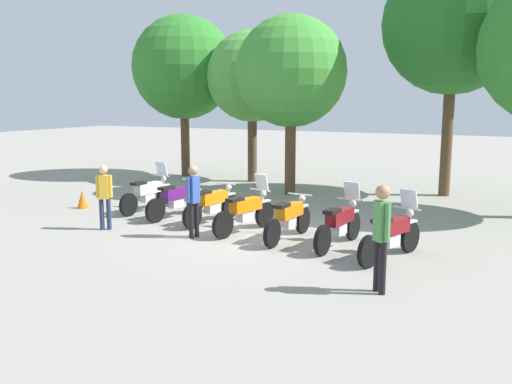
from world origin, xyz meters
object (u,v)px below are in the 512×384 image
person_0 (381,229)px  motorcycle_3 (246,211)px  person_2 (104,193)px  traffic_cone (82,199)px  person_1 (193,196)px  motorcycle_4 (289,218)px  tree_0 (184,68)px  motorcycle_0 (148,193)px  tree_2 (291,72)px  tree_3 (454,24)px  motorcycle_6 (392,234)px  motorcycle_5 (339,224)px  tree_1 (252,77)px  motorcycle_1 (177,199)px  motorcycle_2 (212,204)px

person_0 → motorcycle_3: bearing=97.6°
person_2 → traffic_cone: 3.12m
person_0 → person_1: bearing=112.3°
motorcycle_4 → tree_0: tree_0 is taller
motorcycle_0 → motorcycle_4: motorcycle_0 is taller
tree_2 → tree_3: (4.72, 2.07, 1.48)m
tree_0 → traffic_cone: (1.10, -7.17, -4.17)m
tree_3 → motorcycle_6: bearing=-89.3°
motorcycle_5 → traffic_cone: size_ratio=3.97×
motorcycle_5 → tree_1: (-6.06, 7.82, 3.51)m
person_0 → tree_3: tree_3 is taller
motorcycle_4 → person_2: bearing=107.8°
motorcycle_5 → tree_0: 12.81m
tree_0 → person_0: bearing=-44.2°
person_2 → tree_3: size_ratio=0.21×
motorcycle_1 → person_1: person_1 is taller
motorcycle_0 → motorcycle_5: bearing=-97.8°
motorcycle_2 → traffic_cone: (-4.47, -0.00, -0.23)m
motorcycle_0 → motorcycle_1: motorcycle_0 is taller
tree_2 → motorcycle_2: bearing=-91.2°
motorcycle_5 → tree_3: (1.14, 7.78, 5.02)m
motorcycle_6 → tree_0: (-10.48, 8.39, 3.93)m
motorcycle_0 → traffic_cone: (-2.01, -0.52, -0.24)m
motorcycle_0 → motorcycle_4: (4.90, -1.22, -0.01)m
person_2 → traffic_cone: person_2 is taller
tree_3 → traffic_cone: size_ratio=14.20×
motorcycle_4 → motorcycle_6: size_ratio=1.04×
motorcycle_2 → motorcycle_6: (4.91, -1.23, 0.01)m
person_0 → traffic_cone: bearing=114.0°
motorcycle_0 → traffic_cone: motorcycle_0 is taller
tree_3 → motorcycle_1: bearing=-131.5°
motorcycle_6 → tree_3: size_ratio=0.27×
person_2 → motorcycle_3: bearing=-100.2°
motorcycle_3 → motorcycle_6: 3.75m
person_2 → person_0: bearing=-133.9°
motorcycle_4 → traffic_cone: motorcycle_4 is taller
motorcycle_4 → tree_1: size_ratio=0.38×
motorcycle_5 → tree_1: tree_1 is taller
motorcycle_2 → traffic_cone: bearing=98.2°
motorcycle_4 → tree_2: tree_2 is taller
motorcycle_5 → tree_3: size_ratio=0.28×
motorcycle_4 → traffic_cone: bearing=88.1°
motorcycle_3 → tree_3: 9.71m
tree_3 → motorcycle_4: bearing=-107.1°
motorcycle_0 → person_2: (0.45, -2.32, 0.41)m
tree_3 → tree_1: bearing=179.7°
motorcycle_1 → person_1: 2.36m
tree_1 → motorcycle_5: bearing=-52.2°
motorcycle_1 → motorcycle_3: (2.46, -0.66, 0.01)m
tree_2 → tree_0: bearing=158.5°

